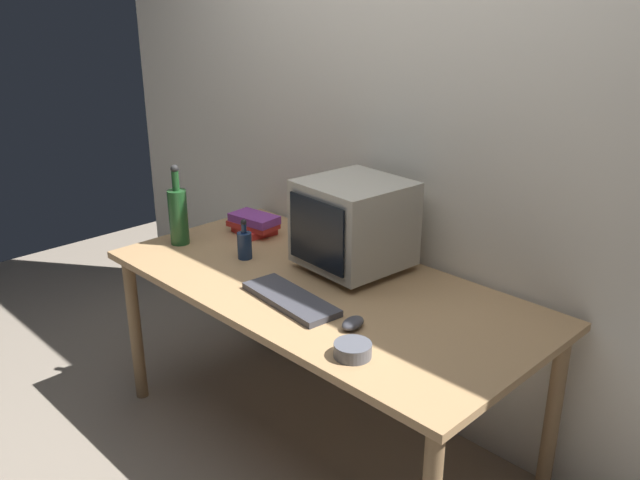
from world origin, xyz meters
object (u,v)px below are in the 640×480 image
Objects in this scene: keyboard at (290,299)px; bottle_short at (245,244)px; bottle_tall at (178,214)px; cd_spindle at (353,350)px; computer_mouse at (353,323)px; book_stack at (254,224)px; crt_monitor at (354,224)px.

keyboard is 0.48m from bottle_short.
bottle_tall is 1.23m from cd_spindle.
cd_spindle is (0.12, -0.14, 0.00)m from computer_mouse.
bottle_tall reaches higher than book_stack.
cd_spindle is (0.42, -0.12, 0.01)m from keyboard.
crt_monitor is 0.49m from bottle_short.
book_stack is (-0.21, 0.22, -0.02)m from bottle_short.
computer_mouse is 0.83× the size of cd_spindle.
bottle_tall is 2.08× the size of bottle_short.
computer_mouse is 0.76m from bottle_short.
computer_mouse is 0.28× the size of bottle_tall.
computer_mouse is at bearing 9.36° from keyboard.
crt_monitor is 3.44× the size of cd_spindle.
crt_monitor is at bearing 132.69° from cd_spindle.
book_stack is (0.14, 0.32, -0.09)m from bottle_tall.
bottle_tall is (-0.74, -0.34, -0.06)m from crt_monitor.
crt_monitor is 4.13× the size of computer_mouse.
bottle_tall is at bearing -177.50° from keyboard.
cd_spindle is (1.21, -0.16, -0.11)m from bottle_tall.
keyboard is at bearing -82.90° from crt_monitor.
bottle_tall is 0.36m from bottle_short.
bottle_short is (0.34, 0.10, -0.07)m from bottle_tall.
bottle_short is at bearing 160.61° from computer_mouse.
crt_monitor is 0.98× the size of keyboard.
computer_mouse is at bearing -9.72° from bottle_short.
book_stack is 1.18m from cd_spindle.
bottle_short is 1.45× the size of cd_spindle.
bottle_short is (-0.45, 0.15, 0.05)m from keyboard.
bottle_short is at bearing 167.94° from keyboard.
bottle_tall is at bearing -155.27° from crt_monitor.
bottle_tall is (-1.09, 0.03, 0.12)m from computer_mouse.
keyboard is 2.41× the size of bottle_short.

